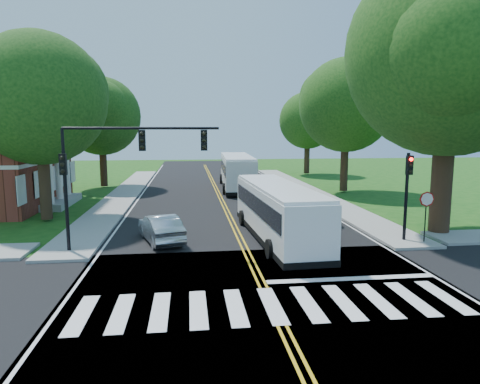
{
  "coord_description": "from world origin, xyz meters",
  "views": [
    {
      "loc": [
        -2.63,
        -13.53,
        5.66
      ],
      "look_at": [
        0.07,
        8.81,
        2.4
      ],
      "focal_mm": 32.0,
      "sensor_mm": 36.0,
      "label": 1
    }
  ],
  "objects": [
    {
      "name": "ground",
      "position": [
        0.0,
        0.0,
        0.0
      ],
      "size": [
        140.0,
        140.0,
        0.0
      ],
      "primitive_type": "plane",
      "color": "#144912",
      "rests_on": "ground"
    },
    {
      "name": "road",
      "position": [
        0.0,
        18.0,
        0.01
      ],
      "size": [
        14.0,
        96.0,
        0.01
      ],
      "primitive_type": "cube",
      "color": "black",
      "rests_on": "ground"
    },
    {
      "name": "cross_road",
      "position": [
        0.0,
        0.0,
        0.01
      ],
      "size": [
        60.0,
        12.0,
        0.01
      ],
      "primitive_type": "cube",
      "color": "black",
      "rests_on": "ground"
    },
    {
      "name": "center_line",
      "position": [
        0.0,
        22.0,
        0.01
      ],
      "size": [
        0.36,
        70.0,
        0.01
      ],
      "primitive_type": "cube",
      "color": "gold",
      "rests_on": "road"
    },
    {
      "name": "edge_line_w",
      "position": [
        -6.8,
        22.0,
        0.01
      ],
      "size": [
        0.12,
        70.0,
        0.01
      ],
      "primitive_type": "cube",
      "color": "silver",
      "rests_on": "road"
    },
    {
      "name": "edge_line_e",
      "position": [
        6.8,
        22.0,
        0.01
      ],
      "size": [
        0.12,
        70.0,
        0.01
      ],
      "primitive_type": "cube",
      "color": "silver",
      "rests_on": "road"
    },
    {
      "name": "crosswalk",
      "position": [
        0.0,
        -0.5,
        0.02
      ],
      "size": [
        12.6,
        3.0,
        0.01
      ],
      "primitive_type": "cube",
      "color": "silver",
      "rests_on": "road"
    },
    {
      "name": "stop_bar",
      "position": [
        3.5,
        1.6,
        0.02
      ],
      "size": [
        6.6,
        0.4,
        0.01
      ],
      "primitive_type": "cube",
      "color": "silver",
      "rests_on": "road"
    },
    {
      "name": "sidewalk_nw",
      "position": [
        -8.3,
        25.0,
        0.07
      ],
      "size": [
        2.6,
        40.0,
        0.15
      ],
      "primitive_type": "cube",
      "color": "gray",
      "rests_on": "ground"
    },
    {
      "name": "sidewalk_ne",
      "position": [
        8.3,
        25.0,
        0.07
      ],
      "size": [
        2.6,
        40.0,
        0.15
      ],
      "primitive_type": "cube",
      "color": "gray",
      "rests_on": "ground"
    },
    {
      "name": "tree_ne_big",
      "position": [
        11.0,
        8.0,
        9.62
      ],
      "size": [
        10.8,
        10.8,
        14.91
      ],
      "color": "#312413",
      "rests_on": "ground"
    },
    {
      "name": "tree_west_near",
      "position": [
        -11.5,
        14.0,
        7.53
      ],
      "size": [
        8.0,
        8.0,
        11.4
      ],
      "color": "#312413",
      "rests_on": "ground"
    },
    {
      "name": "tree_west_far",
      "position": [
        -11.0,
        30.0,
        7.0
      ],
      "size": [
        7.6,
        7.6,
        10.67
      ],
      "color": "#312413",
      "rests_on": "ground"
    },
    {
      "name": "tree_east_mid",
      "position": [
        11.5,
        24.0,
        7.86
      ],
      "size": [
        8.4,
        8.4,
        11.93
      ],
      "color": "#312413",
      "rests_on": "ground"
    },
    {
      "name": "tree_east_far",
      "position": [
        12.5,
        40.0,
        6.86
      ],
      "size": [
        7.2,
        7.2,
        10.34
      ],
      "color": "#312413",
      "rests_on": "ground"
    },
    {
      "name": "signal_nw",
      "position": [
        -5.86,
        6.43,
        4.38
      ],
      "size": [
        7.15,
        0.46,
        5.66
      ],
      "color": "black",
      "rests_on": "ground"
    },
    {
      "name": "signal_ne",
      "position": [
        8.2,
        6.44,
        2.96
      ],
      "size": [
        0.3,
        0.46,
        4.4
      ],
      "color": "black",
      "rests_on": "ground"
    },
    {
      "name": "stop_sign",
      "position": [
        9.0,
        5.98,
        2.03
      ],
      "size": [
        0.76,
        0.08,
        2.53
      ],
      "color": "black",
      "rests_on": "ground"
    },
    {
      "name": "bus_lead",
      "position": [
        1.92,
        7.93,
        1.52
      ],
      "size": [
        3.1,
        11.15,
        2.85
      ],
      "rotation": [
        0.0,
        0.0,
        3.19
      ],
      "color": "silver",
      "rests_on": "road"
    },
    {
      "name": "bus_follow",
      "position": [
        2.04,
        27.69,
        1.72
      ],
      "size": [
        3.43,
        12.58,
        3.23
      ],
      "rotation": [
        0.0,
        0.0,
        3.1
      ],
      "color": "silver",
      "rests_on": "road"
    },
    {
      "name": "hatchback",
      "position": [
        -4.09,
        8.04,
        0.72
      ],
      "size": [
        2.69,
        4.54,
        1.41
      ],
      "primitive_type": "imported",
      "rotation": [
        0.0,
        0.0,
        3.44
      ],
      "color": "silver",
      "rests_on": "road"
    },
    {
      "name": "suv",
      "position": [
        4.93,
        12.4,
        0.69
      ],
      "size": [
        2.39,
        4.94,
        1.35
      ],
      "primitive_type": "imported",
      "rotation": [
        0.0,
        0.0,
        3.17
      ],
      "color": "#A6A9AD",
      "rests_on": "road"
    },
    {
      "name": "dark_sedan",
      "position": [
        5.46,
        17.27,
        0.68
      ],
      "size": [
        3.21,
        4.93,
        1.33
      ],
      "primitive_type": "imported",
      "rotation": [
        0.0,
        0.0,
        2.82
      ],
      "color": "black",
      "rests_on": "road"
    }
  ]
}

